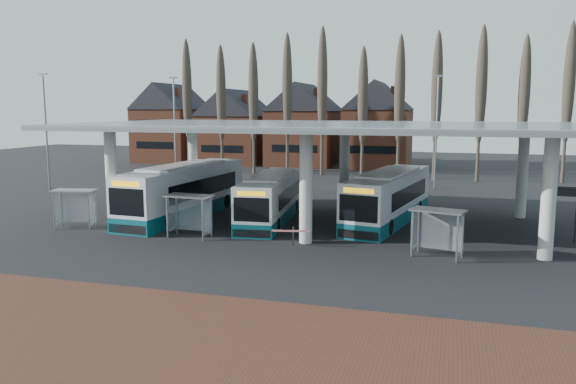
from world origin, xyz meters
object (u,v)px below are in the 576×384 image
(bus_0, at_px, (185,192))
(bus_1, at_px, (272,199))
(shelter_2, at_px, (438,222))
(shelter_0, at_px, (76,200))
(shelter_1, at_px, (190,206))
(bus_2, at_px, (389,198))

(bus_0, distance_m, bus_1, 6.11)
(shelter_2, bearing_deg, shelter_0, -167.44)
(bus_0, height_order, shelter_2, bus_0)
(shelter_2, bearing_deg, shelter_1, -167.44)
(bus_2, xyz_separation_m, shelter_1, (-10.32, -7.53, 0.21))
(bus_1, relative_size, shelter_2, 3.94)
(shelter_2, bearing_deg, bus_2, 126.98)
(bus_1, height_order, shelter_2, bus_1)
(bus_2, bearing_deg, shelter_2, -58.01)
(bus_1, relative_size, bus_2, 0.92)
(shelter_2, bearing_deg, bus_0, 174.68)
(bus_2, distance_m, shelter_0, 19.56)
(shelter_0, distance_m, shelter_2, 21.47)
(bus_0, height_order, shelter_0, bus_0)
(bus_2, bearing_deg, bus_1, -157.56)
(shelter_0, xyz_separation_m, shelter_1, (7.84, -0.29, 0.05))
(bus_1, xyz_separation_m, bus_2, (7.39, 1.67, 0.12))
(bus_0, bearing_deg, bus_1, 6.46)
(bus_1, height_order, bus_2, bus_2)
(bus_1, xyz_separation_m, shelter_0, (-10.78, -5.57, 0.29))
(shelter_1, height_order, shelter_2, shelter_1)
(bus_2, height_order, shelter_0, bus_2)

